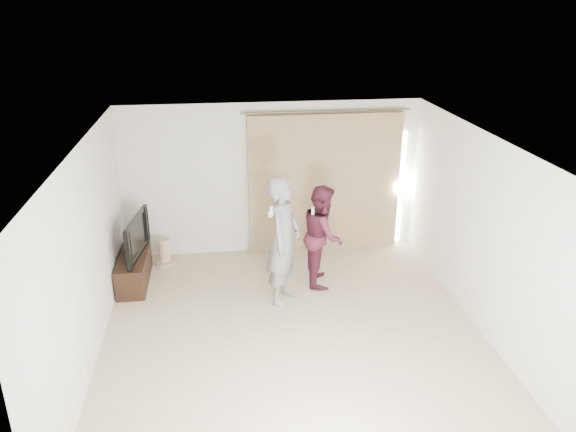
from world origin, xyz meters
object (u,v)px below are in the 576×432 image
at_px(person_man, 284,241).
at_px(tv_console, 134,269).
at_px(tv, 130,236).
at_px(person_woman, 323,235).

bearing_deg(person_man, tv_console, 159.64).
bearing_deg(tv, person_man, -101.75).
xyz_separation_m(tv, person_man, (2.25, -0.83, 0.16)).
xyz_separation_m(person_man, person_woman, (0.66, 0.50, -0.16)).
xyz_separation_m(tv_console, tv, (0.00, 0.00, 0.55)).
height_order(person_man, person_woman, person_man).
bearing_deg(tv_console, person_woman, -6.49).
height_order(tv, person_man, person_man).
height_order(tv_console, person_man, person_man).
relative_size(tv, person_woman, 0.70).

